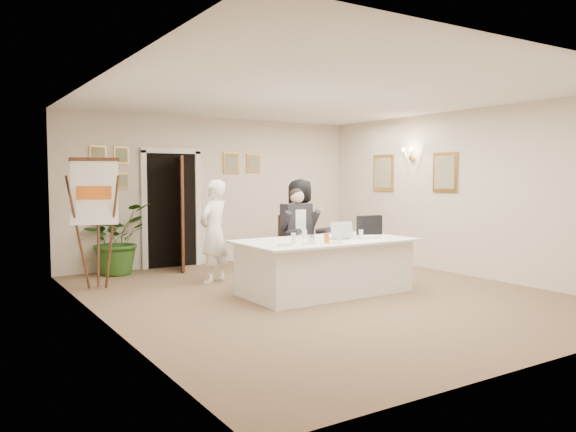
# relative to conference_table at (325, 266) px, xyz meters

# --- Properties ---
(floor) EXTENTS (7.00, 7.00, 0.00)m
(floor) POSITION_rel_conference_table_xyz_m (-0.10, -0.02, -0.39)
(floor) COLOR olive
(floor) RESTS_ON ground
(ceiling) EXTENTS (6.00, 7.00, 0.02)m
(ceiling) POSITION_rel_conference_table_xyz_m (-0.10, -0.02, 2.41)
(ceiling) COLOR white
(ceiling) RESTS_ON wall_back
(wall_back) EXTENTS (6.00, 0.10, 2.80)m
(wall_back) POSITION_rel_conference_table_xyz_m (-0.10, 3.48, 1.01)
(wall_back) COLOR beige
(wall_back) RESTS_ON floor
(wall_front) EXTENTS (6.00, 0.10, 2.80)m
(wall_front) POSITION_rel_conference_table_xyz_m (-0.10, -3.52, 1.01)
(wall_front) COLOR beige
(wall_front) RESTS_ON floor
(wall_left) EXTENTS (0.10, 7.00, 2.80)m
(wall_left) POSITION_rel_conference_table_xyz_m (-3.10, -0.02, 1.01)
(wall_left) COLOR beige
(wall_left) RESTS_ON floor
(wall_right) EXTENTS (0.10, 7.00, 2.80)m
(wall_right) POSITION_rel_conference_table_xyz_m (2.90, -0.02, 1.01)
(wall_right) COLOR beige
(wall_right) RESTS_ON floor
(doorway) EXTENTS (1.14, 0.86, 2.20)m
(doorway) POSITION_rel_conference_table_xyz_m (-0.99, 3.30, 0.65)
(doorway) COLOR black
(doorway) RESTS_ON floor
(pictures_back_wall) EXTENTS (3.40, 0.06, 0.80)m
(pictures_back_wall) POSITION_rel_conference_table_xyz_m (-0.90, 3.45, 1.46)
(pictures_back_wall) COLOR #BA893F
(pictures_back_wall) RESTS_ON wall_back
(pictures_right_wall) EXTENTS (0.06, 2.20, 0.80)m
(pictures_right_wall) POSITION_rel_conference_table_xyz_m (2.87, 1.18, 1.36)
(pictures_right_wall) COLOR #BA893F
(pictures_right_wall) RESTS_ON wall_right
(wall_sconce) EXTENTS (0.20, 0.30, 0.24)m
(wall_sconce) POSITION_rel_conference_table_xyz_m (2.80, 1.18, 1.71)
(wall_sconce) COLOR gold
(wall_sconce) RESTS_ON wall_right
(conference_table) EXTENTS (2.51, 1.35, 0.78)m
(conference_table) POSITION_rel_conference_table_xyz_m (0.00, 0.00, 0.00)
(conference_table) COLOR silver
(conference_table) RESTS_ON floor
(seated_man) EXTENTS (0.78, 0.81, 1.50)m
(seated_man) POSITION_rel_conference_table_xyz_m (0.24, 1.06, 0.36)
(seated_man) COLOR black
(seated_man) RESTS_ON floor
(flip_chart) EXTENTS (0.69, 0.53, 1.91)m
(flip_chart) POSITION_rel_conference_table_xyz_m (-2.71, 2.00, 0.49)
(flip_chart) COLOR #3D2313
(flip_chart) RESTS_ON floor
(standing_man) EXTENTS (0.71, 0.63, 1.63)m
(standing_man) POSITION_rel_conference_table_xyz_m (-1.00, 1.58, 0.42)
(standing_man) COLOR white
(standing_man) RESTS_ON floor
(standing_woman) EXTENTS (0.83, 0.57, 1.64)m
(standing_woman) POSITION_rel_conference_table_xyz_m (0.89, 1.98, 0.42)
(standing_woman) COLOR black
(standing_woman) RESTS_ON floor
(potted_palm) EXTENTS (1.44, 1.43, 1.21)m
(potted_palm) POSITION_rel_conference_table_xyz_m (-2.10, 3.18, 0.21)
(potted_palm) COLOR #28511B
(potted_palm) RESTS_ON floor
(laptop) EXTENTS (0.41, 0.43, 0.28)m
(laptop) POSITION_rel_conference_table_xyz_m (0.21, -0.01, 0.52)
(laptop) COLOR #B7BABC
(laptop) RESTS_ON conference_table
(laptop_bag) EXTENTS (0.43, 0.13, 0.30)m
(laptop_bag) POSITION_rel_conference_table_xyz_m (0.97, 0.16, 0.53)
(laptop_bag) COLOR black
(laptop_bag) RESTS_ON conference_table
(paper_stack) EXTENTS (0.35, 0.27, 0.03)m
(paper_stack) POSITION_rel_conference_table_xyz_m (0.65, -0.19, 0.40)
(paper_stack) COLOR white
(paper_stack) RESTS_ON conference_table
(plate_left) EXTENTS (0.24, 0.24, 0.01)m
(plate_left) POSITION_rel_conference_table_xyz_m (-0.87, -0.32, 0.39)
(plate_left) COLOR white
(plate_left) RESTS_ON conference_table
(plate_mid) EXTENTS (0.23, 0.23, 0.01)m
(plate_mid) POSITION_rel_conference_table_xyz_m (-0.50, -0.33, 0.39)
(plate_mid) COLOR white
(plate_mid) RESTS_ON conference_table
(plate_near) EXTENTS (0.29, 0.29, 0.01)m
(plate_near) POSITION_rel_conference_table_xyz_m (-0.13, -0.46, 0.39)
(plate_near) COLOR white
(plate_near) RESTS_ON conference_table
(glass_a) EXTENTS (0.07, 0.07, 0.14)m
(glass_a) POSITION_rel_conference_table_xyz_m (-0.62, -0.14, 0.45)
(glass_a) COLOR silver
(glass_a) RESTS_ON conference_table
(glass_b) EXTENTS (0.07, 0.07, 0.14)m
(glass_b) POSITION_rel_conference_table_xyz_m (-0.01, -0.35, 0.45)
(glass_b) COLOR silver
(glass_b) RESTS_ON conference_table
(glass_c) EXTENTS (0.07, 0.07, 0.14)m
(glass_c) POSITION_rel_conference_table_xyz_m (0.46, -0.25, 0.45)
(glass_c) COLOR silver
(glass_c) RESTS_ON conference_table
(glass_d) EXTENTS (0.08, 0.08, 0.14)m
(glass_d) POSITION_rel_conference_table_xyz_m (-0.21, 0.22, 0.45)
(glass_d) COLOR silver
(glass_d) RESTS_ON conference_table
(oj_glass) EXTENTS (0.08, 0.08, 0.13)m
(oj_glass) POSITION_rel_conference_table_xyz_m (-0.24, -0.38, 0.45)
(oj_glass) COLOR orange
(oj_glass) RESTS_ON conference_table
(steel_jug) EXTENTS (0.12, 0.12, 0.11)m
(steel_jug) POSITION_rel_conference_table_xyz_m (-0.36, -0.18, 0.44)
(steel_jug) COLOR silver
(steel_jug) RESTS_ON conference_table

